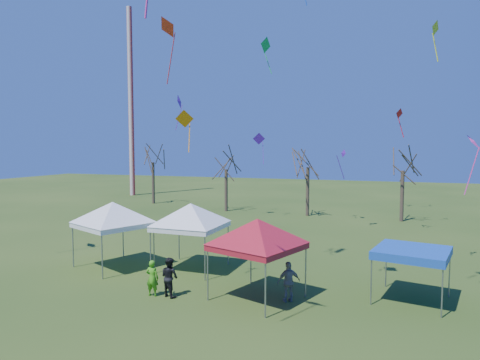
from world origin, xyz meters
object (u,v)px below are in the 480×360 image
object	(u,v)px
radio_mast	(131,102)
person_green	(152,278)
tree_2	(308,150)
person_dark	(170,277)
person_grey	(289,282)
tree_1	(226,154)
tent_white_mid	(191,208)
tent_white_west	(113,206)
tent_blue	(412,253)
tree_3	(403,152)
tent_red	(257,224)
tree_0	(153,147)

from	to	relation	value
radio_mast	person_green	bearing A→B (deg)	-55.62
tree_2	person_green	bearing A→B (deg)	-95.97
person_dark	person_grey	world-z (taller)	person_dark
tree_1	person_grey	size ratio (longest dim) A/B	4.39
tree_2	tent_white_mid	distance (m)	20.25
tent_white_west	tent_blue	xyz separation A→B (m)	(15.11, -0.27, -1.26)
tree_2	tent_white_west	world-z (taller)	tree_2
tent_white_mid	tent_blue	bearing A→B (deg)	-6.57
tent_white_west	person_dark	world-z (taller)	tent_white_west
tent_blue	tree_3	bearing A→B (deg)	89.47
tent_blue	person_grey	world-z (taller)	tent_blue
tree_3	tent_blue	xyz separation A→B (m)	(-0.19, -20.77, -4.00)
person_grey	tent_blue	bearing A→B (deg)	166.86
tent_white_mid	person_grey	bearing A→B (deg)	-26.80
tent_white_mid	person_green	size ratio (longest dim) A/B	2.92
radio_mast	person_dark	bearing A→B (deg)	-54.61
tree_3	tent_red	world-z (taller)	tree_3
tent_blue	person_dark	world-z (taller)	tent_blue
tree_2	tent_blue	distance (m)	23.03
tent_red	tree_0	bearing A→B (deg)	128.18
tree_0	tent_white_mid	size ratio (longest dim) A/B	1.81
tree_3	tree_0	bearing A→B (deg)	172.92
tree_1	tent_blue	world-z (taller)	tree_1
radio_mast	person_dark	xyz separation A→B (m)	(23.86, -33.58, -11.63)
tent_red	tent_white_west	bearing A→B (deg)	166.43
tent_white_mid	person_dark	distance (m)	4.89
tree_2	tent_red	bearing A→B (deg)	-85.18
radio_mast	person_grey	distance (m)	45.05
radio_mast	tent_blue	bearing A→B (deg)	-42.23
person_dark	tent_blue	bearing A→B (deg)	-143.46
tree_0	person_grey	world-z (taller)	tree_0
tree_1	tent_white_mid	xyz separation A→B (m)	(5.68, -20.11, -2.48)
tree_1	person_dark	xyz separation A→B (m)	(6.62, -24.23, -4.93)
tree_0	tree_3	bearing A→B (deg)	-7.08
tree_0	person_grey	bearing A→B (deg)	-49.92
radio_mast	tree_0	size ratio (longest dim) A/B	2.96
tent_white_mid	tent_blue	size ratio (longest dim) A/B	1.36
tree_1	tent_white_mid	bearing A→B (deg)	-74.23
tent_white_mid	person_dark	bearing A→B (deg)	-77.08
tent_white_west	tree_1	bearing A→B (deg)	94.06
tree_3	tent_white_west	size ratio (longest dim) A/B	1.81
tree_0	tree_3	world-z (taller)	tree_0
tent_white_west	tree_0	bearing A→B (deg)	115.91
tree_0	person_dark	size ratio (longest dim) A/B	4.87
tree_1	person_grey	world-z (taller)	tree_1
tree_2	tent_white_west	bearing A→B (deg)	-108.33
tree_0	tree_3	xyz separation A→B (m)	(26.88, -3.34, -0.41)
tree_3	person_dark	size ratio (longest dim) A/B	4.57
radio_mast	tent_red	world-z (taller)	radio_mast
tree_0	tent_white_mid	bearing A→B (deg)	-55.40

